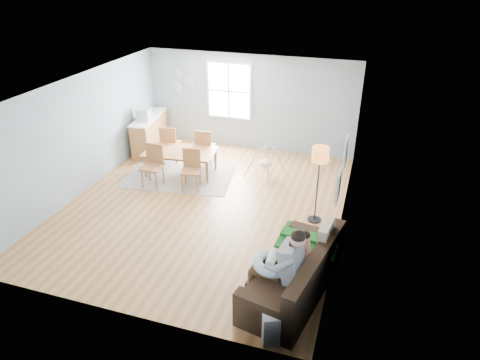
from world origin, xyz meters
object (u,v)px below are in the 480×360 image
(toddler, at_px, (298,247))
(chair_se, at_px, (191,166))
(floor_lamp, at_px, (320,161))
(sofa, at_px, (296,278))
(father, at_px, (281,263))
(storage_cube, at_px, (276,323))
(counter, at_px, (150,133))
(chair_nw, at_px, (170,142))
(dining_table, at_px, (181,163))
(chair_sw, at_px, (153,162))
(chair_ne, at_px, (205,145))
(monitor, at_px, (144,115))
(baby_swing, at_px, (266,163))

(toddler, bearing_deg, chair_se, 139.07)
(toddler, height_order, floor_lamp, floor_lamp)
(sofa, bearing_deg, father, -125.23)
(storage_cube, relative_size, counter, 0.31)
(chair_nw, bearing_deg, storage_cube, -50.55)
(dining_table, height_order, chair_nw, chair_nw)
(chair_sw, height_order, chair_ne, chair_sw)
(monitor, bearing_deg, father, -43.35)
(father, bearing_deg, toddler, 72.44)
(toddler, distance_m, baby_swing, 4.13)
(counter, bearing_deg, father, -44.97)
(chair_ne, bearing_deg, storage_cube, -58.32)
(sofa, distance_m, father, 0.58)
(chair_sw, bearing_deg, baby_swing, 27.19)
(father, relative_size, floor_lamp, 0.87)
(chair_sw, height_order, baby_swing, chair_sw)
(monitor, bearing_deg, toddler, -39.11)
(chair_ne, bearing_deg, counter, 165.15)
(counter, xyz_separation_m, monitor, (0.06, -0.33, 0.65))
(counter, bearing_deg, floor_lamp, -24.81)
(chair_se, xyz_separation_m, baby_swing, (1.54, 1.14, -0.20))
(father, xyz_separation_m, chair_ne, (-3.10, 4.50, -0.21))
(dining_table, bearing_deg, chair_sw, -123.84)
(dining_table, xyz_separation_m, baby_swing, (2.10, 0.55, 0.05))
(dining_table, relative_size, counter, 0.98)
(counter, bearing_deg, storage_cube, -48.11)
(chair_se, xyz_separation_m, chair_nw, (-1.14, 1.17, 0.03))
(dining_table, bearing_deg, sofa, -49.72)
(chair_sw, distance_m, chair_nw, 1.32)
(dining_table, distance_m, chair_sw, 0.86)
(chair_nw, bearing_deg, father, -47.06)
(father, bearing_deg, dining_table, 132.69)
(baby_swing, bearing_deg, toddler, -67.99)
(chair_se, bearing_deg, dining_table, 133.88)
(toddler, height_order, dining_table, toddler)
(storage_cube, bearing_deg, chair_se, 127.87)
(sofa, bearing_deg, floor_lamp, 91.26)
(chair_ne, xyz_separation_m, monitor, (-1.85, 0.17, 0.58))
(toddler, xyz_separation_m, chair_nw, (-4.22, 3.84, -0.18))
(chair_ne, xyz_separation_m, baby_swing, (1.72, -0.17, -0.21))
(floor_lamp, xyz_separation_m, chair_nw, (-4.21, 1.74, -0.80))
(storage_cube, xyz_separation_m, chair_ne, (-3.21, 5.20, 0.33))
(floor_lamp, bearing_deg, monitor, 158.06)
(counter, bearing_deg, chair_ne, -14.85)
(storage_cube, height_order, baby_swing, baby_swing)
(floor_lamp, relative_size, chair_se, 1.71)
(chair_sw, bearing_deg, monitor, 124.08)
(storage_cube, relative_size, chair_ne, 0.57)
(storage_cube, bearing_deg, monitor, 133.26)
(floor_lamp, bearing_deg, chair_sw, 173.74)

